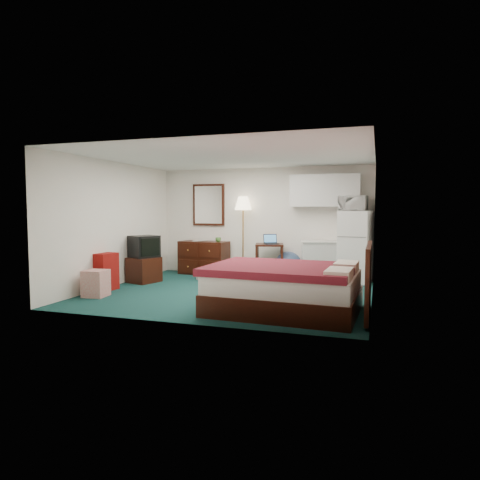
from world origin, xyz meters
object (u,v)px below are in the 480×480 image
(floor_lamp, at_px, (243,236))
(bed, at_px, (284,289))
(desk, at_px, (269,261))
(fridge, at_px, (356,247))
(dresser, at_px, (204,258))
(suitcase, at_px, (106,272))
(kitchen_counter, at_px, (320,261))
(tv_stand, at_px, (144,270))

(floor_lamp, height_order, bed, floor_lamp)
(desk, relative_size, fridge, 0.51)
(dresser, height_order, floor_lamp, floor_lamp)
(desk, xyz_separation_m, fridge, (1.85, 0.08, 0.37))
(desk, bearing_deg, dresser, 161.67)
(floor_lamp, height_order, suitcase, floor_lamp)
(dresser, distance_m, kitchen_counter, 2.74)
(bed, height_order, tv_stand, bed)
(dresser, xyz_separation_m, kitchen_counter, (2.74, -0.02, 0.02))
(fridge, height_order, bed, fridge)
(dresser, xyz_separation_m, suitcase, (-0.99, -2.45, -0.04))
(kitchen_counter, distance_m, fridge, 0.83)
(tv_stand, bearing_deg, desk, 45.26)
(kitchen_counter, height_order, fridge, fridge)
(kitchen_counter, relative_size, bed, 0.38)
(kitchen_counter, relative_size, suitcase, 1.17)
(floor_lamp, bearing_deg, tv_stand, -137.50)
(dresser, height_order, tv_stand, dresser)
(fridge, bearing_deg, desk, -165.14)
(tv_stand, distance_m, suitcase, 1.03)
(bed, xyz_separation_m, suitcase, (-3.60, 0.62, 0.01))
(desk, height_order, suitcase, desk)
(floor_lamp, distance_m, bed, 3.65)
(dresser, height_order, bed, dresser)
(bed, distance_m, tv_stand, 3.75)
(fridge, bearing_deg, dresser, -168.58)
(dresser, xyz_separation_m, desk, (1.64, -0.14, -0.00))
(desk, xyz_separation_m, tv_stand, (-2.41, -1.31, -0.12))
(kitchen_counter, height_order, bed, kitchen_counter)
(dresser, xyz_separation_m, floor_lamp, (0.94, 0.12, 0.53))
(dresser, relative_size, suitcase, 1.62)
(floor_lamp, bearing_deg, suitcase, -126.95)
(dresser, xyz_separation_m, bed, (2.61, -3.07, -0.05))
(floor_lamp, distance_m, desk, 0.91)
(dresser, bearing_deg, desk, 0.38)
(dresser, distance_m, suitcase, 2.65)
(floor_lamp, distance_m, tv_stand, 2.41)
(dresser, relative_size, desk, 1.48)
(fridge, height_order, suitcase, fridge)
(desk, relative_size, kitchen_counter, 0.93)
(desk, relative_size, tv_stand, 1.35)
(tv_stand, bearing_deg, bed, -9.04)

